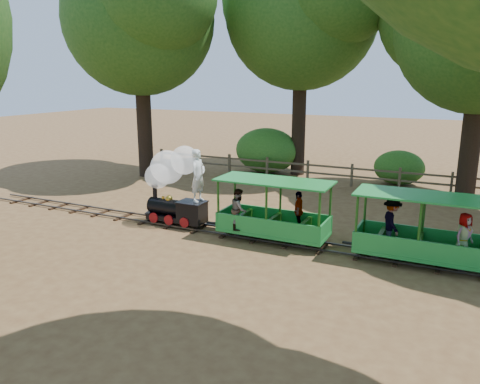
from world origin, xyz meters
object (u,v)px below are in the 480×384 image
at_px(locomotive, 174,179).
at_px(fence, 329,171).
at_px(carriage_rear, 417,234).
at_px(carriage_front, 270,216).

height_order(locomotive, fence, locomotive).
distance_m(carriage_rear, fence, 9.13).
bearing_deg(locomotive, fence, 69.45).
distance_m(locomotive, fence, 8.51).
bearing_deg(fence, carriage_rear, -60.99).
distance_m(locomotive, carriage_rear, 7.43).
bearing_deg(fence, locomotive, -110.55).
bearing_deg(carriage_rear, locomotive, 179.52).
xyz_separation_m(carriage_front, fence, (-0.40, 8.04, -0.18)).
relative_size(carriage_rear, fence, 0.18).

